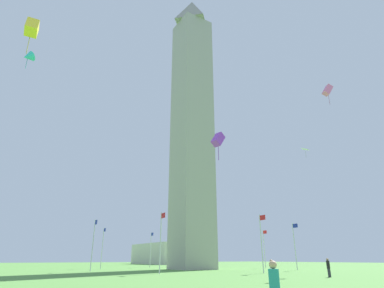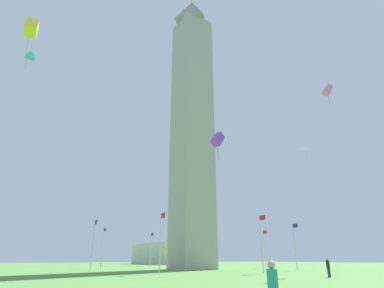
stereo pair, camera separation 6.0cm
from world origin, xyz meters
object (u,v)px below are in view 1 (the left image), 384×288
flagpole_se (210,248)px  flagpole_nw (161,239)px  flagpole_ne (295,244)px  flagpole_e (264,247)px  kite_pink_box (327,90)px  flagpole_w (93,242)px  flagpole_s (151,248)px  flagpole_n (262,240)px  person_black_shirt (329,268)px  distant_building (161,254)px  obelisk_monument (192,114)px  kite_white_diamond (305,150)px  kite_purple_box (218,140)px  kite_yellow_box (32,28)px  person_white_shirt (272,271)px  kite_cyan_delta (28,57)px  flagpole_sw (103,246)px

flagpole_se → flagpole_nw: (24.46, -24.46, 0.00)m
flagpole_ne → flagpole_e: 13.24m
flagpole_nw → kite_pink_box: size_ratio=2.58×
flagpole_w → flagpole_s: bearing=135.0°
flagpole_n → person_black_shirt: (10.18, -1.00, -3.16)m
person_black_shirt → flagpole_nw: bearing=32.7°
flagpole_nw → distant_building: size_ratio=0.27×
obelisk_monument → person_black_shirt: size_ratio=33.19×
obelisk_monument → kite_pink_box: size_ratio=20.75×
flagpole_s → flagpole_w: 24.46m
flagpole_se → kite_white_diamond: (32.83, -5.26, 12.90)m
kite_purple_box → flagpole_n: bearing=127.7°
flagpole_w → kite_yellow_box: bearing=-25.6°
flagpole_ne → kite_pink_box: 25.85m
flagpole_nw → kite_purple_box: 19.00m
person_white_shirt → person_black_shirt: person_black_shirt is taller
distant_building → flagpole_s: bearing=-29.3°
flagpole_se → kite_pink_box: (40.57, -9.54, 17.81)m
flagpole_ne → kite_purple_box: size_ratio=3.03×
kite_white_diamond → flagpole_ne: bearing=147.9°
person_white_shirt → flagpole_s: bearing=35.7°
obelisk_monument → person_white_shirt: (29.85, -11.19, -28.68)m
kite_pink_box → kite_yellow_box: size_ratio=0.94×
flagpole_nw → kite_cyan_delta: 25.10m
flagpole_ne → flagpole_s: same height
flagpole_se → kite_purple_box: (41.80, -28.10, 6.88)m
flagpole_sw → kite_white_diamond: kite_white_diamond is taller
flagpole_s → flagpole_se: bearing=67.5°
flagpole_nw → kite_purple_box: bearing=-11.9°
flagpole_e → flagpole_w: bearing=-90.0°
kite_yellow_box → kite_white_diamond: size_ratio=2.04×
flagpole_ne → flagpole_e: bearing=157.5°
flagpole_e → flagpole_s: (-17.29, -17.29, 0.00)m
distant_building → kite_cyan_delta: bearing=-34.7°
flagpole_s → flagpole_sw: size_ratio=1.00×
flagpole_ne → flagpole_sw: (-24.46, -24.46, 0.00)m
flagpole_ne → kite_pink_box: kite_pink_box is taller
flagpole_e → kite_yellow_box: 56.74m
kite_white_diamond → kite_cyan_delta: bearing=-91.8°
flagpole_sw → kite_white_diamond: (32.83, 19.20, 12.90)m
flagpole_ne → distant_building: bearing=172.1°
flagpole_w → kite_pink_box: kite_pink_box is taller
person_white_shirt → kite_white_diamond: (-9.19, 18.16, 16.12)m
flagpole_w → flagpole_nw: bearing=22.5°
flagpole_ne → flagpole_n: bearing=-67.5°
flagpole_n → flagpole_se: bearing=157.5°
flagpole_s → kite_cyan_delta: size_ratio=3.77×
kite_yellow_box → distant_building: size_ratio=0.11×
kite_purple_box → distant_building: kite_purple_box is taller
flagpole_w → kite_cyan_delta: 28.23m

